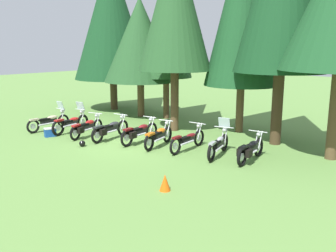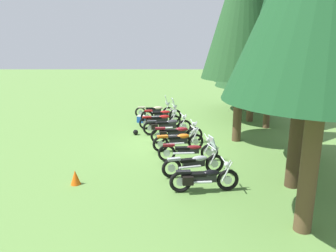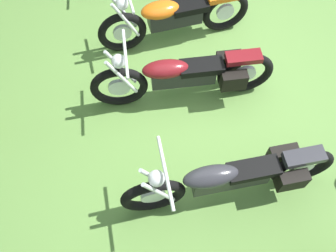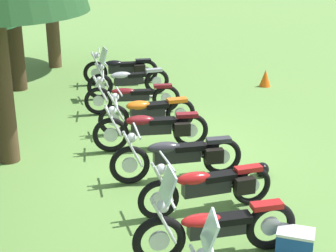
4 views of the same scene
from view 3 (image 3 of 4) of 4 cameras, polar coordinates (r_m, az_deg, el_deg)
The scene contains 4 objects.
ground_plane at distance 5.07m, azimuth 4.57°, elevation 3.73°, with size 80.00×80.00×0.00m, color #608C42.
motorcycle_3 at distance 4.14m, azimuth 10.00°, elevation -7.74°, with size 0.82×2.41×1.01m.
motorcycle_4 at distance 4.73m, azimuth 2.80°, elevation 7.75°, with size 0.70×2.36×1.02m.
motorcycle_5 at distance 5.40m, azimuth 0.86°, elevation 16.39°, with size 0.75×2.17×1.00m.
Camera 3 is at (-2.68, 0.53, 4.27)m, focal length 39.91 mm.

